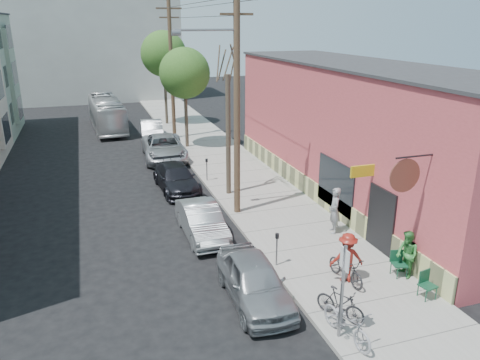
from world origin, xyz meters
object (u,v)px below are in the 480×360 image
object	(u,v)px
tree_leafy_far	(164,54)
car_2	(176,178)
tree_bare	(228,136)
patron_green	(407,255)
sign_post	(343,283)
parked_bike_a	(340,304)
parking_meter_far	(207,166)
car_3	(164,148)
bus	(107,113)
tree_leafy_mid	(185,73)
patio_chair_a	(399,264)
cyclist	(347,258)
parking_meter_near	(277,244)
parked_bike_b	(347,322)
patron_grey	(334,210)
car_0	(254,280)
patio_chair_b	(428,286)
car_4	(152,131)
utility_pole_near	(236,97)
car_1	(202,221)

from	to	relation	value
tree_leafy_far	car_2	world-z (taller)	tree_leafy_far
tree_bare	patron_green	world-z (taller)	tree_bare
sign_post	parked_bike_a	size ratio (longest dim) A/B	1.76
tree_bare	parking_meter_far	bearing A→B (deg)	103.55
car_3	bus	distance (m)	11.00
tree_leafy_mid	patio_chair_a	world-z (taller)	tree_leafy_mid
cyclist	car_2	bearing A→B (deg)	-58.75
tree_bare	patron_green	bearing A→B (deg)	-71.25
parking_meter_near	parked_bike_b	size ratio (longest dim) A/B	0.63
parked_bike_a	bus	distance (m)	29.94
patron_grey	car_0	world-z (taller)	patron_grey
tree_leafy_mid	car_2	distance (m)	9.78
sign_post	patio_chair_b	xyz separation A→B (m)	(3.61, 0.83, -1.24)
car_4	tree_bare	bearing A→B (deg)	-76.36
bus	parking_meter_near	bearing A→B (deg)	-83.15
sign_post	car_4	world-z (taller)	sign_post
parking_meter_near	parking_meter_far	xyz separation A→B (m)	(0.00, 9.99, 0.00)
parked_bike_b	parking_meter_near	bearing A→B (deg)	84.35
patio_chair_a	parked_bike_b	xyz separation A→B (m)	(-3.47, -2.42, 0.08)
patio_chair_b	parked_bike_b	bearing A→B (deg)	-175.53
tree_leafy_mid	patio_chair_b	size ratio (longest dim) A/B	7.68
patio_chair_b	bus	xyz separation A→B (m)	(-8.11, 29.44, 0.72)
tree_leafy_mid	car_0	size ratio (longest dim) A/B	1.60
car_2	car_4	bearing A→B (deg)	85.58
utility_pole_near	car_3	xyz separation A→B (m)	(-1.59, 10.19, -4.63)
tree_bare	patio_chair_b	distance (m)	11.87
sign_post	bus	bearing A→B (deg)	98.46
patio_chair_b	car_1	size ratio (longest dim) A/B	0.21
car_0	tree_leafy_far	bearing A→B (deg)	87.31
parking_meter_near	utility_pole_near	size ratio (longest dim) A/B	0.12
utility_pole_near	tree_leafy_far	distance (m)	20.77
car_0	car_4	bearing A→B (deg)	91.45
car_3	sign_post	bearing A→B (deg)	-82.11
tree_leafy_mid	parking_meter_far	bearing A→B (deg)	-94.07
sign_post	cyclist	size ratio (longest dim) A/B	1.60
utility_pole_near	car_3	size ratio (longest dim) A/B	1.80
parking_meter_near	car_2	size ratio (longest dim) A/B	0.27
patron_green	parked_bike_b	xyz separation A→B (m)	(-3.64, -2.31, -0.32)
tree_leafy_far	patio_chair_b	distance (m)	30.07
tree_bare	patron_grey	distance (m)	6.79
tree_bare	car_2	distance (m)	3.82
tree_bare	bus	distance (m)	19.03
parking_meter_near	car_0	xyz separation A→B (m)	(-1.45, -1.65, -0.26)
car_1	car_3	xyz separation A→B (m)	(0.44, 11.93, 0.10)
parked_bike_a	car_1	distance (m)	7.42
tree_leafy_mid	parked_bike_a	bearing A→B (deg)	-90.00
car_0	bus	world-z (taller)	bus
parked_bike_b	car_2	bearing A→B (deg)	89.72
parking_meter_far	tree_leafy_far	size ratio (longest dim) A/B	0.16
tree_leafy_mid	cyclist	distance (m)	19.93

